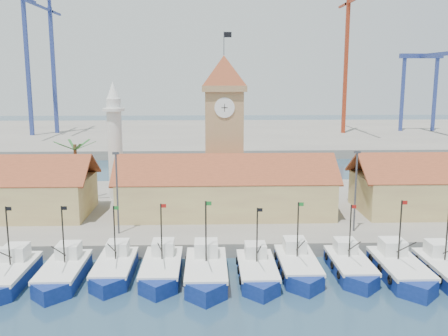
{
  "coord_description": "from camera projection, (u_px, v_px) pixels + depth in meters",
  "views": [
    {
      "loc": [
        -2.2,
        -40.81,
        18.44
      ],
      "look_at": [
        -0.25,
        18.0,
        7.62
      ],
      "focal_mm": 40.0,
      "sensor_mm": 36.0,
      "label": 1
    }
  ],
  "objects": [
    {
      "name": "clock_tower",
      "position": [
        224.0,
        125.0,
        66.92
      ],
      "size": [
        5.8,
        5.8,
        22.7
      ],
      "color": "#AB7F58",
      "rests_on": "quay"
    },
    {
      "name": "crane_blue_far",
      "position": [
        24.0,
        43.0,
        135.58
      ],
      "size": [
        1.0,
        34.53,
        45.63
      ],
      "color": "navy",
      "rests_on": "terminal"
    },
    {
      "name": "gantry",
      "position": [
        425.0,
        71.0,
        146.75
      ],
      "size": [
        13.0,
        22.0,
        23.2
      ],
      "color": "navy",
      "rests_on": "terminal"
    },
    {
      "name": "palm_tree",
      "position": [
        76.0,
        168.0,
        67.3
      ],
      "size": [
        5.6,
        5.03,
        8.39
      ],
      "color": "brown",
      "rests_on": "quay"
    },
    {
      "name": "lamp_posts",
      "position": [
        233.0,
        188.0,
        54.17
      ],
      "size": [
        80.7,
        0.25,
        9.03
      ],
      "color": "#3F3F44",
      "rests_on": "quay"
    },
    {
      "name": "boat_1",
      "position": [
        7.0,
        277.0,
        44.61
      ],
      "size": [
        3.59,
        9.83,
        7.44
      ],
      "color": "navy",
      "rests_on": "ground"
    },
    {
      "name": "ground",
      "position": [
        234.0,
        291.0,
        43.53
      ],
      "size": [
        400.0,
        400.0,
        0.0
      ],
      "primitive_type": "plane",
      "color": "#1B394A",
      "rests_on": "ground"
    },
    {
      "name": "boat_7",
      "position": [
        298.0,
        268.0,
        46.81
      ],
      "size": [
        3.5,
        9.59,
        7.26
      ],
      "color": "navy",
      "rests_on": "ground"
    },
    {
      "name": "boat_9",
      "position": [
        401.0,
        271.0,
        45.83
      ],
      "size": [
        3.71,
        10.17,
        7.7
      ],
      "color": "navy",
      "rests_on": "ground"
    },
    {
      "name": "quay",
      "position": [
        224.0,
        210.0,
        66.98
      ],
      "size": [
        140.0,
        32.0,
        1.5
      ],
      "primitive_type": "cube",
      "color": "gray",
      "rests_on": "ground"
    },
    {
      "name": "minaret",
      "position": [
        115.0,
        141.0,
        68.8
      ],
      "size": [
        3.0,
        3.0,
        16.3
      ],
      "color": "silver",
      "rests_on": "quay"
    },
    {
      "name": "boat_2",
      "position": [
        63.0,
        274.0,
        45.27
      ],
      "size": [
        3.53,
        9.66,
        7.31
      ],
      "color": "navy",
      "rests_on": "ground"
    },
    {
      "name": "hall_center",
      "position": [
        225.0,
        194.0,
        62.46
      ],
      "size": [
        27.04,
        10.13,
        7.61
      ],
      "color": "tan",
      "rests_on": "quay"
    },
    {
      "name": "boat_6",
      "position": [
        258.0,
        273.0,
        45.66
      ],
      "size": [
        3.39,
        9.28,
        7.02
      ],
      "color": "navy",
      "rests_on": "ground"
    },
    {
      "name": "terminal",
      "position": [
        215.0,
        135.0,
        151.47
      ],
      "size": [
        240.0,
        80.0,
        2.0
      ],
      "primitive_type": "cube",
      "color": "gray",
      "rests_on": "ground"
    },
    {
      "name": "boat_3",
      "position": [
        114.0,
        270.0,
        46.32
      ],
      "size": [
        3.4,
        9.3,
        7.04
      ],
      "color": "navy",
      "rests_on": "ground"
    },
    {
      "name": "boat_8",
      "position": [
        351.0,
        268.0,
        46.9
      ],
      "size": [
        3.37,
        9.24,
        6.99
      ],
      "color": "navy",
      "rests_on": "ground"
    },
    {
      "name": "crane_red_right",
      "position": [
        348.0,
        45.0,
        141.53
      ],
      "size": [
        1.0,
        34.34,
        45.03
      ],
      "color": "#993017",
      "rests_on": "terminal"
    },
    {
      "name": "crane_blue_near",
      "position": [
        51.0,
        51.0,
        142.66
      ],
      "size": [
        1.0,
        29.09,
        42.89
      ],
      "color": "navy",
      "rests_on": "terminal"
    },
    {
      "name": "boat_4",
      "position": [
        161.0,
        271.0,
        46.13
      ],
      "size": [
        3.52,
        9.64,
        7.29
      ],
      "color": "navy",
      "rests_on": "ground"
    },
    {
      "name": "boat_5",
      "position": [
        206.0,
        273.0,
        45.31
      ],
      "size": [
        3.74,
        10.25,
        7.76
      ],
      "color": "navy",
      "rests_on": "ground"
    }
  ]
}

